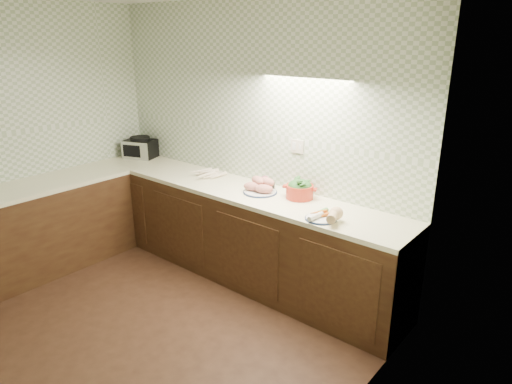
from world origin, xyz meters
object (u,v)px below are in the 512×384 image
Objects in this scene: veg_plate at (328,215)px; parsnip_pile at (208,176)px; sweet_potato_plate at (261,187)px; onion_bowl at (266,184)px; toaster_oven at (140,148)px; dutch_oven at (300,189)px.

parsnip_pile is at bearing 173.38° from veg_plate.
sweet_potato_plate reaches higher than onion_bowl.
toaster_oven is at bearing 177.50° from sweet_potato_plate.
dutch_oven reaches higher than veg_plate.
onion_bowl is at bearing 161.16° from veg_plate.
toaster_oven is 1.89m from sweet_potato_plate.
dutch_oven is 0.54m from veg_plate.
veg_plate is at bearing -18.84° from onion_bowl.
dutch_oven is (0.36, 0.10, 0.03)m from sweet_potato_plate.
sweet_potato_plate is 0.85m from veg_plate.
parsnip_pile is at bearing -179.50° from sweet_potato_plate.
onion_bowl is 0.52× the size of veg_plate.
toaster_oven is 2.73m from veg_plate.
toaster_oven reaches higher than veg_plate.
parsnip_pile is (1.21, -0.09, -0.09)m from toaster_oven.
toaster_oven reaches higher than sweet_potato_plate.
toaster_oven is 2.60× the size of onion_bowl.
dutch_oven is at bearing -1.61° from onion_bowl.
parsnip_pile is 1.24× the size of dutch_oven.
parsnip_pile is 0.66m from onion_bowl.
dutch_oven reaches higher than parsnip_pile.
toaster_oven is 1.35× the size of veg_plate.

